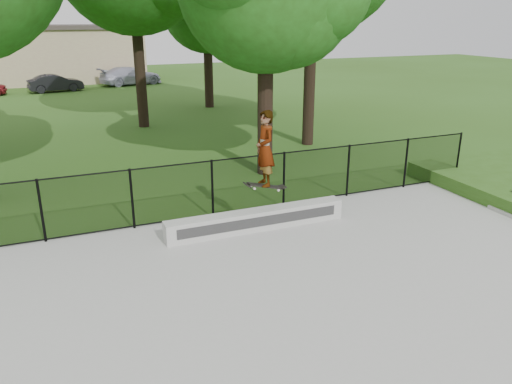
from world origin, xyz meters
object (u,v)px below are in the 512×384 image
(car_c, at_px, (131,76))
(skater_airborne, at_px, (265,150))
(car_b, at_px, (55,83))
(grind_ledge, at_px, (257,220))

(car_c, bearing_deg, skater_airborne, 163.72)
(car_b, bearing_deg, car_c, -81.45)
(skater_airborne, bearing_deg, car_b, 97.70)
(grind_ledge, bearing_deg, skater_airborne, -69.60)
(car_c, xyz_separation_m, skater_airborne, (-1.68, -29.30, 1.40))
(grind_ledge, distance_m, car_b, 27.53)
(car_c, relative_size, skater_airborne, 2.24)
(car_b, relative_size, skater_airborne, 1.70)
(car_c, distance_m, skater_airborne, 29.38)
(car_b, xyz_separation_m, skater_airborne, (3.72, -27.54, 1.49))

